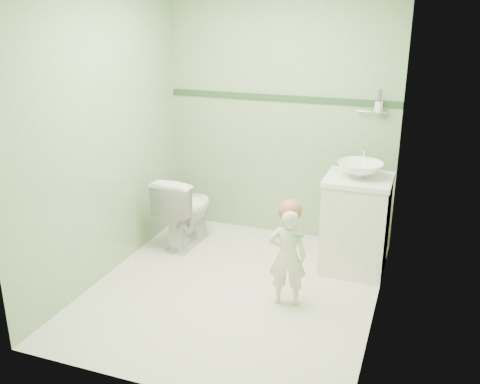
% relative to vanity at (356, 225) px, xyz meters
% --- Properties ---
extents(ground, '(2.50, 2.50, 0.00)m').
position_rel_vanity_xyz_m(ground, '(-0.84, -0.70, -0.40)').
color(ground, silver).
rests_on(ground, ground).
extents(room_shell, '(2.50, 2.54, 2.40)m').
position_rel_vanity_xyz_m(room_shell, '(-0.84, -0.70, 0.80)').
color(room_shell, '#81AF7C').
rests_on(room_shell, ground).
extents(trim_stripe, '(2.20, 0.02, 0.05)m').
position_rel_vanity_xyz_m(trim_stripe, '(-0.84, 0.54, 0.95)').
color(trim_stripe, '#2B4B2E').
rests_on(trim_stripe, room_shell).
extents(vanity, '(0.52, 0.50, 0.80)m').
position_rel_vanity_xyz_m(vanity, '(0.00, 0.00, 0.00)').
color(vanity, silver).
rests_on(vanity, ground).
extents(counter, '(0.54, 0.52, 0.04)m').
position_rel_vanity_xyz_m(counter, '(0.00, 0.00, 0.41)').
color(counter, white).
rests_on(counter, vanity).
extents(basin, '(0.37, 0.37, 0.13)m').
position_rel_vanity_xyz_m(basin, '(0.00, 0.00, 0.49)').
color(basin, white).
rests_on(basin, counter).
extents(faucet, '(0.03, 0.13, 0.18)m').
position_rel_vanity_xyz_m(faucet, '(0.00, 0.19, 0.57)').
color(faucet, silver).
rests_on(faucet, counter).
extents(cup_holder, '(0.26, 0.07, 0.21)m').
position_rel_vanity_xyz_m(cup_holder, '(0.05, 0.48, 0.93)').
color(cup_holder, silver).
rests_on(cup_holder, room_shell).
extents(toilet, '(0.42, 0.69, 0.68)m').
position_rel_vanity_xyz_m(toilet, '(-1.58, -0.02, -0.06)').
color(toilet, white).
rests_on(toilet, ground).
extents(toddler, '(0.31, 0.24, 0.78)m').
position_rel_vanity_xyz_m(toddler, '(-0.39, -0.75, -0.01)').
color(toddler, white).
rests_on(toddler, ground).
extents(hair_cap, '(0.17, 0.17, 0.17)m').
position_rel_vanity_xyz_m(hair_cap, '(-0.39, -0.72, 0.34)').
color(hair_cap, '#A65C45').
rests_on(hair_cap, toddler).
extents(teal_toothbrush, '(0.11, 0.14, 0.08)m').
position_rel_vanity_xyz_m(teal_toothbrush, '(-0.29, -0.86, 0.22)').
color(teal_toothbrush, '#1A996B').
rests_on(teal_toothbrush, toddler).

